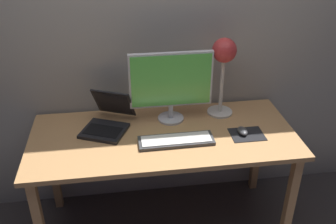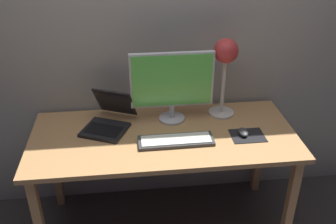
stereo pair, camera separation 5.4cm
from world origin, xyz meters
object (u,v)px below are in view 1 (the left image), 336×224
at_px(mouse, 243,131).
at_px(desk_lamp, 224,59).
at_px(monitor, 171,83).
at_px(keyboard_main, 176,140).
at_px(laptop, 109,117).

bearing_deg(mouse, desk_lamp, 104.43).
bearing_deg(monitor, mouse, -29.72).
height_order(keyboard_main, mouse, mouse).
bearing_deg(mouse, monitor, 150.28).
relative_size(keyboard_main, mouse, 4.60).
xyz_separation_m(laptop, mouse, (0.80, -0.21, -0.04)).
height_order(monitor, desk_lamp, desk_lamp).
bearing_deg(desk_lamp, keyboard_main, -138.38).
height_order(laptop, desk_lamp, desk_lamp).
xyz_separation_m(keyboard_main, laptop, (-0.39, 0.24, 0.05)).
bearing_deg(monitor, keyboard_main, -91.63).
bearing_deg(laptop, monitor, 3.67).
xyz_separation_m(monitor, laptop, (-0.39, -0.03, -0.20)).
height_order(monitor, laptop, monitor).
relative_size(keyboard_main, laptop, 1.08).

